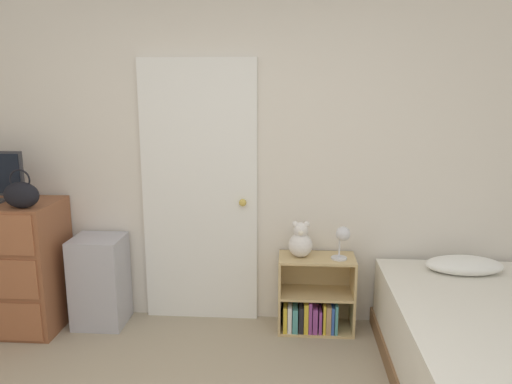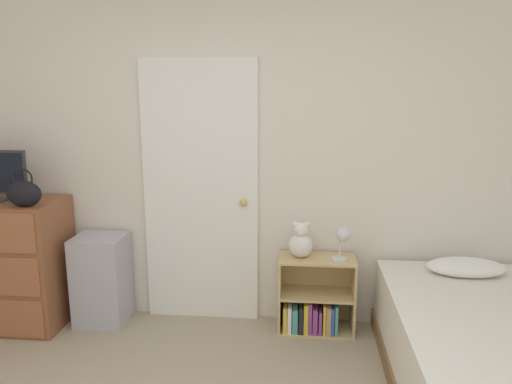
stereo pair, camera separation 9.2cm
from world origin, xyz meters
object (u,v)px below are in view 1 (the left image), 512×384
handbag (21,194)px  bed (498,356)px  dresser (4,265)px  storage_bin (100,281)px  teddy_bear (301,242)px  bookshelf (313,303)px  desk_lamp (342,237)px

handbag → bed: 3.22m
dresser → handbag: size_ratio=3.53×
storage_bin → bed: bearing=-15.7°
teddy_bear → bed: (1.14, -0.77, -0.42)m
bookshelf → handbag: bearing=-172.5°
handbag → desk_lamp: 2.27m
bookshelf → bed: 1.30m
handbag → dresser: bearing=150.5°
teddy_bear → desk_lamp: 0.31m
bed → teddy_bear: bearing=145.9°
dresser → bed: 3.43m
handbag → bed: (3.08, -0.50, -0.81)m
teddy_bear → dresser: bearing=-177.1°
dresser → storage_bin: 0.71m
bookshelf → bed: size_ratio=0.31×
bookshelf → desk_lamp: (0.20, -0.04, 0.53)m
handbag → bed: handbag is taller
storage_bin → bed: (2.67, -0.75, -0.08)m
teddy_bear → desk_lamp: teddy_bear is taller
dresser → bookshelf: (2.32, 0.11, -0.28)m
storage_bin → teddy_bear: size_ratio=2.56×
storage_bin → teddy_bear: teddy_bear is taller
handbag → teddy_bear: handbag is taller
dresser → storage_bin: dresser is taller
dresser → bookshelf: bearing=2.7°
bookshelf → desk_lamp: 0.57m
storage_bin → desk_lamp: 1.86m
bookshelf → bed: (1.04, -0.77, 0.06)m
handbag → teddy_bear: (1.93, 0.27, -0.38)m
handbag → storage_bin: bearing=30.9°
teddy_bear → bed: 1.44m
handbag → bookshelf: size_ratio=0.48×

